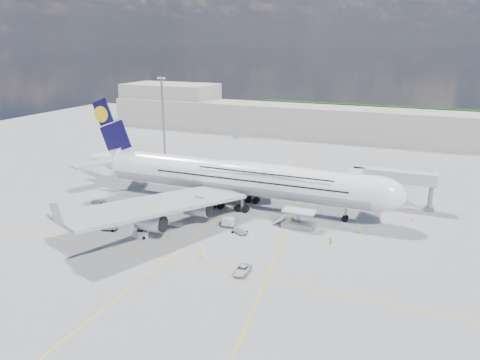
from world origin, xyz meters
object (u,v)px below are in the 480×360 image
at_px(dolly_row_b, 109,228).
at_px(dolly_nose_far, 240,231).
at_px(dolly_row_c, 175,224).
at_px(cone_wing_left_outer, 254,171).
at_px(jet_bridge, 378,179).
at_px(service_van, 242,270).
at_px(airliner, 236,177).
at_px(catering_truck_inner, 255,171).
at_px(cargo_loader, 298,222).
at_px(cone_nose, 412,220).
at_px(crew_loader, 330,241).
at_px(crew_nose, 360,230).
at_px(dolly_nose_near, 228,222).
at_px(crew_tug, 201,256).
at_px(cone_tail, 143,186).
at_px(crew_wing, 179,204).
at_px(cone_wing_right_inner, 168,236).
at_px(light_mast, 163,116).
at_px(dolly_back, 99,201).
at_px(catering_truck_outer, 240,155).
at_px(cone_wing_right_outer, 133,220).
at_px(cone_wing_left_inner, 217,175).
at_px(dolly_row_a, 125,218).
at_px(crew_van, 293,221).
at_px(baggage_tug, 141,234).

bearing_deg(dolly_row_b, dolly_nose_far, 1.73).
relative_size(dolly_row_c, cone_wing_left_outer, 5.33).
bearing_deg(jet_bridge, service_van, -111.49).
relative_size(airliner, catering_truck_inner, 13.57).
xyz_separation_m(cargo_loader, dolly_row_b, (-34.28, -15.79, -0.90)).
height_order(dolly_row_b, cone_nose, cone_nose).
xyz_separation_m(dolly_nose_far, crew_loader, (17.52, 1.35, 0.45)).
distance_m(crew_nose, cone_wing_left_outer, 48.58).
relative_size(dolly_nose_far, service_van, 0.83).
relative_size(dolly_nose_near, crew_tug, 1.78).
relative_size(crew_loader, cone_tail, 2.55).
bearing_deg(airliner, crew_nose, -11.12).
distance_m(cargo_loader, dolly_nose_near, 14.06).
distance_m(crew_wing, cone_wing_right_inner, 16.31).
bearing_deg(dolly_nose_far, service_van, -36.09).
bearing_deg(crew_nose, airliner, 115.46).
height_order(light_mast, cone_tail, light_mast).
height_order(light_mast, dolly_nose_near, light_mast).
height_order(dolly_back, crew_loader, crew_loader).
distance_m(jet_bridge, light_mast, 74.11).
bearing_deg(airliner, light_mast, 139.00).
distance_m(catering_truck_outer, crew_tug, 71.34).
bearing_deg(crew_nose, dolly_row_c, 143.17).
relative_size(cone_wing_right_outer, cone_tail, 0.97).
xyz_separation_m(dolly_nose_near, cone_wing_left_inner, (-18.00, 32.36, -0.76)).
distance_m(light_mast, crew_nose, 80.98).
distance_m(cargo_loader, crew_nose, 12.22).
bearing_deg(dolly_row_a, crew_loader, 2.34).
bearing_deg(jet_bridge, cone_wing_right_inner, -136.89).
relative_size(catering_truck_outer, cone_wing_right_inner, 12.19).
bearing_deg(dolly_back, service_van, -43.45).
xyz_separation_m(cone_nose, cone_wing_right_inner, (-42.63, -26.71, 0.02)).
xyz_separation_m(service_van, cone_nose, (23.97, 34.74, -0.37)).
relative_size(dolly_nose_near, crew_van, 1.93).
bearing_deg(cone_tail, dolly_nose_near, -27.14).
relative_size(crew_wing, crew_van, 1.02).
bearing_deg(catering_truck_outer, crew_nose, -12.04).
height_order(crew_wing, cone_tail, crew_wing).
xyz_separation_m(catering_truck_outer, cone_wing_left_inner, (1.19, -20.11, -1.37)).
relative_size(dolly_nose_far, cone_wing_left_outer, 5.70).
bearing_deg(cone_nose, cargo_loader, -149.51).
relative_size(baggage_tug, crew_tug, 1.70).
distance_m(dolly_row_b, cone_tail, 28.64).
xyz_separation_m(cargo_loader, light_mast, (-56.82, 42.11, 11.95)).
height_order(dolly_back, cone_wing_right_inner, cone_wing_right_inner).
relative_size(dolly_back, service_van, 0.81).
bearing_deg(cargo_loader, cone_tail, 166.15).
distance_m(airliner, catering_truck_inner, 24.61).
xyz_separation_m(jet_bridge, cone_wing_right_outer, (-45.60, -28.26, -6.56)).
height_order(cargo_loader, crew_wing, cargo_loader).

